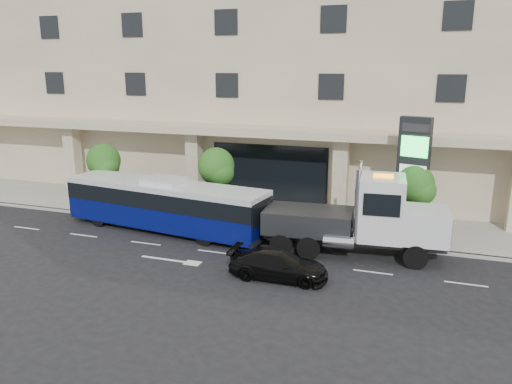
# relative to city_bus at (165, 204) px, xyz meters

# --- Properties ---
(ground) EXTENTS (120.00, 120.00, 0.00)m
(ground) POSITION_rel_city_bus_xyz_m (3.98, -0.75, -1.60)
(ground) COLOR black
(ground) RESTS_ON ground
(sidewalk) EXTENTS (120.00, 6.00, 0.15)m
(sidewalk) POSITION_rel_city_bus_xyz_m (3.98, 4.25, -1.52)
(sidewalk) COLOR gray
(sidewalk) RESTS_ON ground
(curb) EXTENTS (120.00, 0.30, 0.15)m
(curb) POSITION_rel_city_bus_xyz_m (3.98, 1.25, -1.52)
(curb) COLOR gray
(curb) RESTS_ON ground
(convention_center) EXTENTS (60.00, 17.60, 20.00)m
(convention_center) POSITION_rel_city_bus_xyz_m (3.98, 14.68, 8.38)
(convention_center) COLOR tan
(convention_center) RESTS_ON ground
(tree_left) EXTENTS (2.27, 2.20, 4.22)m
(tree_left) POSITION_rel_city_bus_xyz_m (-5.99, 2.84, 1.51)
(tree_left) COLOR #422B19
(tree_left) RESTS_ON sidewalk
(tree_mid) EXTENTS (2.28, 2.20, 4.38)m
(tree_mid) POSITION_rel_city_bus_xyz_m (2.01, 2.84, 1.66)
(tree_mid) COLOR #422B19
(tree_mid) RESTS_ON sidewalk
(tree_right) EXTENTS (2.10, 2.00, 4.04)m
(tree_right) POSITION_rel_city_bus_xyz_m (13.51, 2.84, 1.44)
(tree_right) COLOR #422B19
(tree_right) RESTS_ON sidewalk
(city_bus) EXTENTS (12.62, 4.23, 3.14)m
(city_bus) POSITION_rel_city_bus_xyz_m (0.00, 0.00, 0.00)
(city_bus) COLOR black
(city_bus) RESTS_ON ground
(tow_truck) EXTENTS (10.20, 3.14, 4.63)m
(tow_truck) POSITION_rel_city_bus_xyz_m (11.13, -0.26, 0.31)
(tow_truck) COLOR #2D3033
(tow_truck) RESTS_ON ground
(black_sedan) EXTENTS (4.49, 1.90, 1.29)m
(black_sedan) POSITION_rel_city_bus_xyz_m (8.01, -4.27, -0.95)
(black_sedan) COLOR black
(black_sedan) RESTS_ON ground
(signage_pylon) EXTENTS (1.73, 1.04, 6.55)m
(signage_pylon) POSITION_rel_city_bus_xyz_m (13.29, 3.10, 1.88)
(signage_pylon) COLOR black
(signage_pylon) RESTS_ON sidewalk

